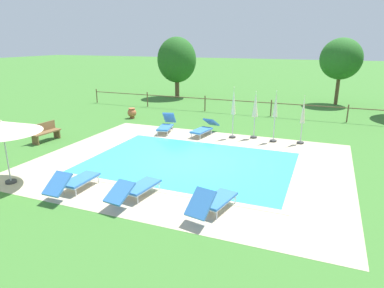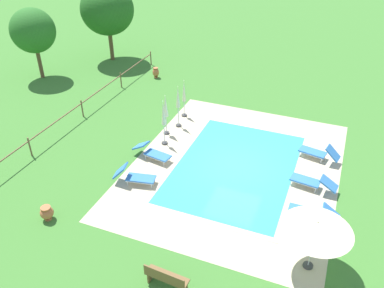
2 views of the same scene
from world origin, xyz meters
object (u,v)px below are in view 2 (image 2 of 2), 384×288
sun_lounger_north_far (135,176)px  sun_lounger_north_end (312,212)px  sun_lounger_north_near_steps (318,152)px  patio_umbrella_closed_row_west (164,117)px  patio_umbrella_open_foreground (317,226)px  patio_umbrella_closed_row_mid_west (178,101)px  sun_lounger_north_mid (312,181)px  patio_umbrella_closed_row_mid_east (166,109)px  patio_umbrella_closed_row_centre (184,95)px  tree_west_mid (33,31)px  tree_centre (107,10)px  wooden_bench_lawn_side (166,278)px  terracotta_urn_by_tree (47,213)px  sun_lounger_south_near_corner (153,152)px  terracotta_urn_near_fence (156,72)px

sun_lounger_north_far → sun_lounger_north_end: (0.55, -7.75, -0.02)m
sun_lounger_north_near_steps → patio_umbrella_closed_row_west: 7.87m
patio_umbrella_open_foreground → patio_umbrella_closed_row_mid_west: (7.44, 8.24, -0.38)m
sun_lounger_north_mid → patio_umbrella_closed_row_west: size_ratio=0.84×
patio_umbrella_open_foreground → patio_umbrella_closed_row_mid_west: patio_umbrella_closed_row_mid_west is taller
sun_lounger_north_mid → patio_umbrella_closed_row_mid_east: size_ratio=0.92×
patio_umbrella_closed_row_west → patio_umbrella_closed_row_mid_east: patio_umbrella_closed_row_west is taller
sun_lounger_north_end → patio_umbrella_closed_row_centre: (6.17, 8.16, 1.01)m
sun_lounger_north_near_steps → patio_umbrella_closed_row_west: bearing=101.5°
tree_west_mid → tree_centre: bearing=-29.4°
sun_lounger_north_near_steps → tree_west_mid: 19.90m
sun_lounger_north_mid → wooden_bench_lawn_side: wooden_bench_lawn_side is taller
sun_lounger_north_near_steps → patio_umbrella_closed_row_mid_east: size_ratio=0.88×
patio_umbrella_closed_row_west → patio_umbrella_closed_row_mid_west: bearing=1.9°
patio_umbrella_closed_row_centre → sun_lounger_north_near_steps: bearing=-101.9°
sun_lounger_north_near_steps → sun_lounger_north_mid: bearing=-179.4°
sun_lounger_north_end → tree_west_mid: tree_west_mid is taller
terracotta_urn_by_tree → sun_lounger_north_end: bearing=-68.2°
wooden_bench_lawn_side → tree_west_mid: size_ratio=0.32×
patio_umbrella_open_foreground → sun_lounger_north_far: bearing=76.3°
sun_lounger_south_near_corner → wooden_bench_lawn_side: (-6.67, -3.84, 0.10)m
sun_lounger_north_far → tree_west_mid: tree_west_mid is taller
terracotta_urn_near_fence → tree_centre: bearing=67.4°
sun_lounger_north_mid → wooden_bench_lawn_side: size_ratio=1.39×
sun_lounger_south_near_corner → wooden_bench_lawn_side: wooden_bench_lawn_side is taller
patio_umbrella_closed_row_mid_east → tree_west_mid: size_ratio=0.48×
sun_lounger_north_mid → patio_umbrella_closed_row_mid_west: 8.32m
patio_umbrella_closed_row_west → terracotta_urn_by_tree: (-6.93, 1.97, -1.25)m
terracotta_urn_by_tree → sun_lounger_north_near_steps: bearing=-48.5°
sun_lounger_north_far → patio_umbrella_closed_row_mid_west: 5.63m
terracotta_urn_by_tree → tree_centre: 18.37m
patio_umbrella_closed_row_centre → tree_centre: 11.20m
patio_umbrella_closed_row_mid_east → terracotta_urn_near_fence: (6.70, 3.93, -1.14)m
patio_umbrella_open_foreground → sun_lounger_south_near_corner: bearing=63.8°
patio_umbrella_closed_row_mid_west → wooden_bench_lawn_side: size_ratio=1.60×
wooden_bench_lawn_side → terracotta_urn_by_tree: bearing=78.4°
terracotta_urn_by_tree → tree_west_mid: (11.68, 9.83, 2.97)m
wooden_bench_lawn_side → sun_lounger_south_near_corner: bearing=29.9°
sun_lounger_north_far → tree_centre: size_ratio=0.35×
patio_umbrella_open_foreground → patio_umbrella_closed_row_mid_east: bearing=52.9°
patio_umbrella_open_foreground → terracotta_urn_near_fence: (13.15, 12.46, -1.54)m
sun_lounger_north_end → tree_centre: bearing=53.3°
wooden_bench_lawn_side → tree_centre: 22.24m
patio_umbrella_closed_row_mid_west → terracotta_urn_by_tree: patio_umbrella_closed_row_mid_west is taller
sun_lounger_north_end → patio_umbrella_closed_row_west: (2.97, 7.93, 1.22)m
patio_umbrella_open_foreground → terracotta_urn_near_fence: 18.18m
terracotta_urn_by_tree → tree_west_mid: bearing=40.1°
sun_lounger_north_end → wooden_bench_lawn_side: bearing=141.8°
sun_lounger_north_far → patio_umbrella_closed_row_mid_east: bearing=6.8°
patio_umbrella_closed_row_west → patio_umbrella_closed_row_mid_east: bearing=19.8°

